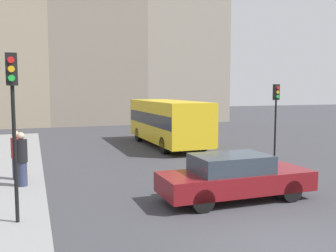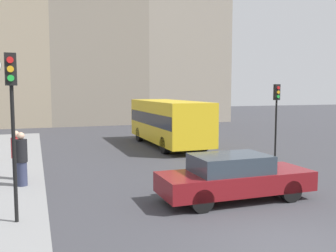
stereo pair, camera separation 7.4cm
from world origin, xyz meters
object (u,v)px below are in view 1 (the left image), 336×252
(pedestrian_black_jacket, at_px, (22,159))
(traffic_light_near, at_px, (13,103))
(bus_distant, at_px, (168,120))
(pedestrian_red_top, at_px, (16,155))
(sedan_car, at_px, (234,177))
(traffic_light_far, at_px, (276,105))

(pedestrian_black_jacket, bearing_deg, traffic_light_near, -90.46)
(traffic_light_near, bearing_deg, bus_distant, 54.64)
(pedestrian_red_top, bearing_deg, bus_distant, 38.59)
(bus_distant, xyz_separation_m, traffic_light_near, (-7.95, -11.20, 1.50))
(sedan_car, bearing_deg, pedestrian_red_top, 144.58)
(sedan_car, xyz_separation_m, bus_distant, (1.81, 10.97, 0.83))
(sedan_car, height_order, pedestrian_black_jacket, pedestrian_black_jacket)
(traffic_light_far, height_order, pedestrian_black_jacket, traffic_light_far)
(traffic_light_far, bearing_deg, traffic_light_near, -153.87)
(traffic_light_near, distance_m, traffic_light_far, 12.80)
(bus_distant, height_order, traffic_light_near, traffic_light_near)
(bus_distant, bearing_deg, traffic_light_far, -57.51)
(pedestrian_red_top, xyz_separation_m, pedestrian_black_jacket, (0.20, -1.08, 0.02))
(traffic_light_near, height_order, pedestrian_black_jacket, traffic_light_near)
(traffic_light_near, bearing_deg, traffic_light_far, 26.13)
(traffic_light_far, distance_m, pedestrian_red_top, 11.80)
(bus_distant, xyz_separation_m, pedestrian_red_top, (-8.12, -6.48, -0.51))
(traffic_light_near, xyz_separation_m, traffic_light_far, (11.49, 5.64, -0.45))
(sedan_car, height_order, traffic_light_near, traffic_light_near)
(bus_distant, xyz_separation_m, pedestrian_black_jacket, (-7.92, -7.56, -0.50))
(bus_distant, distance_m, traffic_light_far, 6.68)
(sedan_car, relative_size, traffic_light_far, 1.30)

